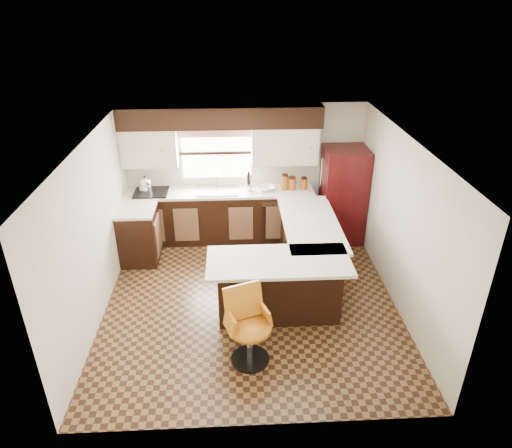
{
  "coord_description": "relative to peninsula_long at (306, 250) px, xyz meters",
  "views": [
    {
      "loc": [
        -0.21,
        -5.5,
        4.1
      ],
      "look_at": [
        0.1,
        0.45,
        1.02
      ],
      "focal_mm": 32.0,
      "sensor_mm": 36.0,
      "label": 1
    }
  ],
  "objects": [
    {
      "name": "soffit",
      "position": [
        -1.3,
        1.4,
        1.77
      ],
      "size": [
        3.4,
        0.35,
        0.36
      ],
      "primitive_type": "cube",
      "color": "black",
      "rests_on": "wall_back"
    },
    {
      "name": "canister_med",
      "position": [
        -0.08,
        1.3,
        0.6
      ],
      "size": [
        0.14,
        0.14,
        0.21
      ],
      "primitive_type": "cylinder",
      "color": "#904C12",
      "rests_on": "counter_back"
    },
    {
      "name": "counter_left",
      "position": [
        -2.7,
        0.62,
        0.47
      ],
      "size": [
        0.6,
        0.7,
        0.04
      ],
      "primitive_type": "cube",
      "color": "silver",
      "rests_on": "base_cab_left"
    },
    {
      "name": "peninsula_return",
      "position": [
        -0.53,
        -0.97,
        0.0
      ],
      "size": [
        1.65,
        0.6,
        0.9
      ],
      "primitive_type": "cube",
      "color": "black",
      "rests_on": "floor"
    },
    {
      "name": "counter_back",
      "position": [
        -1.35,
        1.28,
        0.47
      ],
      "size": [
        3.3,
        0.6,
        0.04
      ],
      "primitive_type": "cube",
      "color": "silver",
      "rests_on": "base_cab_back"
    },
    {
      "name": "counter_pen_return",
      "position": [
        -0.55,
        -1.06,
        0.47
      ],
      "size": [
        1.89,
        0.84,
        0.04
      ],
      "primitive_type": "cube",
      "color": "silver",
      "rests_on": "peninsula_return"
    },
    {
      "name": "percolator",
      "position": [
        -0.85,
        1.28,
        0.65
      ],
      "size": [
        0.13,
        0.13,
        0.31
      ],
      "primitive_type": "cylinder",
      "color": "silver",
      "rests_on": "counter_back"
    },
    {
      "name": "refrigerator",
      "position": [
        0.81,
        1.18,
        0.41
      ],
      "size": [
        0.74,
        0.71,
        1.72
      ],
      "primitive_type": "cube",
      "color": "#3A090B",
      "rests_on": "floor"
    },
    {
      "name": "base_cab_back",
      "position": [
        -1.35,
        1.28,
        0.0
      ],
      "size": [
        3.3,
        0.6,
        0.9
      ],
      "primitive_type": "cube",
      "color": "black",
      "rests_on": "floor"
    },
    {
      "name": "canister_large",
      "position": [
        -0.21,
        1.3,
        0.62
      ],
      "size": [
        0.13,
        0.13,
        0.25
      ],
      "primitive_type": "cylinder",
      "color": "#904C12",
      "rests_on": "counter_back"
    },
    {
      "name": "dishwasher",
      "position": [
        -0.35,
        0.99,
        -0.02
      ],
      "size": [
        0.58,
        0.03,
        0.78
      ],
      "primitive_type": "cube",
      "color": "black",
      "rests_on": "floor"
    },
    {
      "name": "sink",
      "position": [
        -1.4,
        1.25,
        0.51
      ],
      "size": [
        0.75,
        0.45,
        0.03
      ],
      "primitive_type": "cube",
      "color": "#B2B2B7",
      "rests_on": "counter_back"
    },
    {
      "name": "upper_cab_left",
      "position": [
        -2.52,
        1.4,
        1.27
      ],
      "size": [
        0.94,
        0.35,
        0.64
      ],
      "primitive_type": "cube",
      "color": "beige",
      "rests_on": "wall_back"
    },
    {
      "name": "kettle",
      "position": [
        -2.63,
        1.26,
        0.67
      ],
      "size": [
        0.22,
        0.22,
        0.3
      ],
      "primitive_type": null,
      "color": "silver",
      "rests_on": "cooktop"
    },
    {
      "name": "canister_small",
      "position": [
        0.13,
        1.3,
        0.59
      ],
      "size": [
        0.12,
        0.12,
        0.19
      ],
      "primitive_type": "cylinder",
      "color": "#904C12",
      "rests_on": "counter_back"
    },
    {
      "name": "mixing_bowl",
      "position": [
        -0.54,
        1.28,
        0.53
      ],
      "size": [
        0.37,
        0.37,
        0.07
      ],
      "primitive_type": "imported",
      "rotation": [
        0.0,
        0.0,
        0.31
      ],
      "color": "white",
      "rests_on": "counter_back"
    },
    {
      "name": "floor",
      "position": [
        -0.9,
        -0.62,
        -0.45
      ],
      "size": [
        4.4,
        4.4,
        0.0
      ],
      "primitive_type": "plane",
      "color": "#49301A",
      "rests_on": "ground"
    },
    {
      "name": "base_cab_left",
      "position": [
        -2.7,
        0.62,
        0.0
      ],
      "size": [
        0.6,
        0.7,
        0.9
      ],
      "primitive_type": "cube",
      "color": "black",
      "rests_on": "floor"
    },
    {
      "name": "counter_pen_long",
      "position": [
        0.05,
        0.0,
        0.47
      ],
      "size": [
        0.84,
        1.95,
        0.04
      ],
      "primitive_type": "cube",
      "color": "silver",
      "rests_on": "peninsula_long"
    },
    {
      "name": "ceiling",
      "position": [
        -0.9,
        -0.62,
        1.95
      ],
      "size": [
        4.4,
        4.4,
        0.0
      ],
      "primitive_type": "plane",
      "rotation": [
        3.14,
        0.0,
        0.0
      ],
      "color": "silver",
      "rests_on": "wall_back"
    },
    {
      "name": "peninsula_long",
      "position": [
        0.0,
        0.0,
        0.0
      ],
      "size": [
        0.6,
        1.95,
        0.9
      ],
      "primitive_type": "cube",
      "color": "black",
      "rests_on": "floor"
    },
    {
      "name": "bar_chair",
      "position": [
        -0.96,
        -1.87,
        0.04
      ],
      "size": [
        0.67,
        0.67,
        0.98
      ],
      "primitive_type": null,
      "rotation": [
        0.0,
        0.0,
        0.36
      ],
      "color": "orange",
      "rests_on": "floor"
    },
    {
      "name": "wall_back",
      "position": [
        -0.9,
        1.58,
        0.75
      ],
      "size": [
        4.4,
        0.0,
        4.4
      ],
      "primitive_type": "plane",
      "rotation": [
        1.57,
        0.0,
        0.0
      ],
      "color": "beige",
      "rests_on": "floor"
    },
    {
      "name": "cooktop",
      "position": [
        -2.55,
        1.25,
        0.51
      ],
      "size": [
        0.58,
        0.5,
        0.02
      ],
      "primitive_type": "cube",
      "color": "black",
      "rests_on": "counter_back"
    },
    {
      "name": "wall_right",
      "position": [
        1.2,
        -0.62,
        0.75
      ],
      "size": [
        0.0,
        4.4,
        4.4
      ],
      "primitive_type": "plane",
      "rotation": [
        1.57,
        0.0,
        -1.57
      ],
      "color": "beige",
      "rests_on": "floor"
    },
    {
      "name": "valance",
      "position": [
        -1.4,
        1.52,
        1.49
      ],
      "size": [
        1.3,
        0.06,
        0.18
      ],
      "primitive_type": "cube",
      "color": "#D19B93",
      "rests_on": "wall_back"
    },
    {
      "name": "window_pane",
      "position": [
        -1.4,
        1.56,
        1.1
      ],
      "size": [
        1.2,
        0.02,
        0.9
      ],
      "primitive_type": "cube",
      "color": "white",
      "rests_on": "wall_back"
    },
    {
      "name": "wall_left",
      "position": [
        -3.0,
        -0.62,
        0.75
      ],
      "size": [
        0.0,
        4.4,
        4.4
      ],
      "primitive_type": "plane",
      "rotation": [
        1.57,
        0.0,
        1.57
      ],
      "color": "beige",
      "rests_on": "floor"
    },
    {
      "name": "upper_cab_right",
      "position": [
        -0.22,
        1.4,
        1.27
      ],
      "size": [
        1.14,
        0.35,
        0.64
      ],
      "primitive_type": "cube",
      "color": "beige",
      "rests_on": "wall_back"
    },
    {
      "name": "wall_front",
      "position": [
        -0.9,
        -2.83,
        0.75
      ],
      "size": [
        4.4,
        0.0,
        4.4
      ],
      "primitive_type": "plane",
      "rotation": [
        -1.57,
        0.0,
        0.0
      ],
      "color": "beige",
      "rests_on": "floor"
    }
  ]
}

